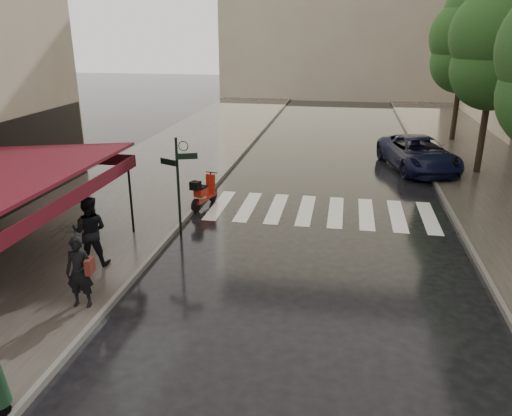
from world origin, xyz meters
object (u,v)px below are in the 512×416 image
(pedestrian_terrace, at_px, (90,231))
(pedestrian_with_umbrella, at_px, (75,239))
(scooter, at_px, (203,193))
(parked_car, at_px, (418,153))

(pedestrian_terrace, bearing_deg, pedestrian_with_umbrella, 99.99)
(scooter, xyz_separation_m, parked_car, (8.22, 6.73, 0.21))
(scooter, distance_m, parked_car, 10.63)
(scooter, bearing_deg, pedestrian_terrace, -93.20)
(scooter, relative_size, parked_car, 0.32)
(pedestrian_terrace, xyz_separation_m, parked_car, (9.80, 11.99, -0.33))
(pedestrian_terrace, height_order, parked_car, pedestrian_terrace)
(pedestrian_terrace, bearing_deg, parked_car, -140.92)
(pedestrian_with_umbrella, bearing_deg, parked_car, 50.20)
(pedestrian_with_umbrella, height_order, pedestrian_terrace, pedestrian_with_umbrella)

